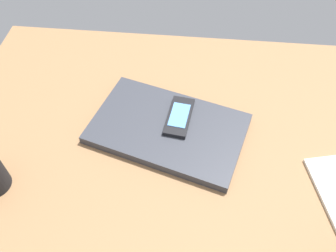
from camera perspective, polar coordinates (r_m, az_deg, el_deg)
desk_surface at (r=80.56cm, az=5.85°, el=-4.18°), size 120.00×80.00×3.00cm
laptop_closed at (r=80.91cm, az=-0.00°, el=-0.42°), size 38.73×29.82×2.10cm
cell_phone_on_laptop at (r=81.16cm, az=1.83°, el=1.54°), size 6.58×12.15×1.19cm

